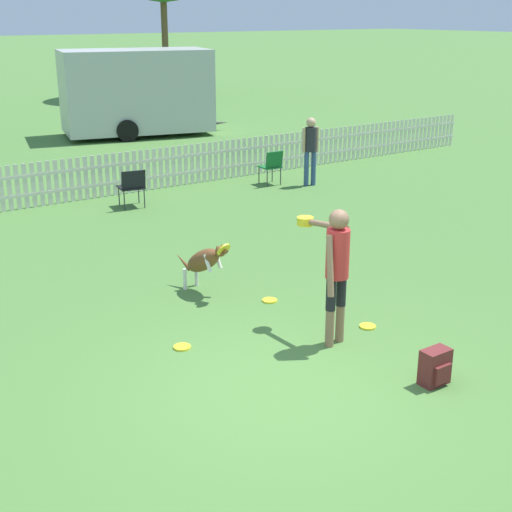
{
  "coord_description": "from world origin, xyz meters",
  "views": [
    {
      "loc": [
        -4.1,
        -5.48,
        3.88
      ],
      "look_at": [
        0.93,
        1.85,
        0.82
      ],
      "focal_mm": 50.0,
      "sensor_mm": 36.0,
      "label": 1
    }
  ],
  "objects_px": {
    "handler_person": "(335,260)",
    "spectator_standing": "(311,145)",
    "equipment_trailer": "(136,91)",
    "leaping_dog": "(204,261)",
    "folding_chair_blue_left": "(272,165)",
    "backpack_on_grass": "(435,367)",
    "folding_chair_center": "(132,185)",
    "frisbee_near_dog": "(270,300)",
    "frisbee_near_handler": "(368,326)",
    "frisbee_midfield": "(182,347)"
  },
  "relations": [
    {
      "from": "leaping_dog",
      "to": "frisbee_near_handler",
      "type": "bearing_deg",
      "value": 105.71
    },
    {
      "from": "handler_person",
      "to": "folding_chair_center",
      "type": "height_order",
      "value": "handler_person"
    },
    {
      "from": "leaping_dog",
      "to": "frisbee_near_handler",
      "type": "relative_size",
      "value": 5.27
    },
    {
      "from": "folding_chair_blue_left",
      "to": "folding_chair_center",
      "type": "distance_m",
      "value": 3.57
    },
    {
      "from": "frisbee_midfield",
      "to": "folding_chair_center",
      "type": "distance_m",
      "value": 6.76
    },
    {
      "from": "folding_chair_blue_left",
      "to": "leaping_dog",
      "type": "bearing_deg",
      "value": 49.77
    },
    {
      "from": "folding_chair_blue_left",
      "to": "handler_person",
      "type": "bearing_deg",
      "value": 62.98
    },
    {
      "from": "handler_person",
      "to": "leaping_dog",
      "type": "distance_m",
      "value": 2.41
    },
    {
      "from": "frisbee_near_handler",
      "to": "equipment_trailer",
      "type": "relative_size",
      "value": 0.04
    },
    {
      "from": "frisbee_near_dog",
      "to": "frisbee_midfield",
      "type": "bearing_deg",
      "value": -160.94
    },
    {
      "from": "frisbee_midfield",
      "to": "folding_chair_blue_left",
      "type": "xyz_separation_m",
      "value": [
        5.9,
        6.36,
        0.48
      ]
    },
    {
      "from": "equipment_trailer",
      "to": "handler_person",
      "type": "bearing_deg",
      "value": -93.95
    },
    {
      "from": "folding_chair_center",
      "to": "equipment_trailer",
      "type": "height_order",
      "value": "equipment_trailer"
    },
    {
      "from": "folding_chair_blue_left",
      "to": "equipment_trailer",
      "type": "height_order",
      "value": "equipment_trailer"
    },
    {
      "from": "handler_person",
      "to": "backpack_on_grass",
      "type": "xyz_separation_m",
      "value": [
        0.25,
        -1.44,
        -0.88
      ]
    },
    {
      "from": "frisbee_midfield",
      "to": "equipment_trailer",
      "type": "bearing_deg",
      "value": 66.29
    },
    {
      "from": "equipment_trailer",
      "to": "frisbee_near_handler",
      "type": "bearing_deg",
      "value": -91.75
    },
    {
      "from": "frisbee_midfield",
      "to": "spectator_standing",
      "type": "relative_size",
      "value": 0.14
    },
    {
      "from": "handler_person",
      "to": "backpack_on_grass",
      "type": "height_order",
      "value": "handler_person"
    },
    {
      "from": "frisbee_near_handler",
      "to": "equipment_trailer",
      "type": "height_order",
      "value": "equipment_trailer"
    },
    {
      "from": "frisbee_midfield",
      "to": "folding_chair_blue_left",
      "type": "distance_m",
      "value": 8.68
    },
    {
      "from": "frisbee_near_dog",
      "to": "frisbee_midfield",
      "type": "relative_size",
      "value": 1.0
    },
    {
      "from": "frisbee_near_dog",
      "to": "backpack_on_grass",
      "type": "relative_size",
      "value": 0.52
    },
    {
      "from": "leaping_dog",
      "to": "frisbee_near_dog",
      "type": "xyz_separation_m",
      "value": [
        0.6,
        -0.79,
        -0.48
      ]
    },
    {
      "from": "folding_chair_center",
      "to": "frisbee_near_dog",
      "type": "bearing_deg",
      "value": 93.49
    },
    {
      "from": "folding_chair_center",
      "to": "equipment_trailer",
      "type": "xyz_separation_m",
      "value": [
        4.1,
        8.31,
        0.95
      ]
    },
    {
      "from": "folding_chair_center",
      "to": "frisbee_midfield",
      "type": "bearing_deg",
      "value": 79.2
    },
    {
      "from": "handler_person",
      "to": "folding_chair_center",
      "type": "distance_m",
      "value": 7.29
    },
    {
      "from": "folding_chair_center",
      "to": "folding_chair_blue_left",
      "type": "bearing_deg",
      "value": -170.14
    },
    {
      "from": "folding_chair_blue_left",
      "to": "folding_chair_center",
      "type": "height_order",
      "value": "folding_chair_blue_left"
    },
    {
      "from": "frisbee_near_dog",
      "to": "frisbee_near_handler",
      "type": "bearing_deg",
      "value": -69.4
    },
    {
      "from": "frisbee_midfield",
      "to": "equipment_trailer",
      "type": "distance_m",
      "value": 16.05
    },
    {
      "from": "folding_chair_blue_left",
      "to": "spectator_standing",
      "type": "height_order",
      "value": "spectator_standing"
    },
    {
      "from": "frisbee_near_handler",
      "to": "backpack_on_grass",
      "type": "xyz_separation_m",
      "value": [
        -0.41,
        -1.51,
        0.19
      ]
    },
    {
      "from": "backpack_on_grass",
      "to": "frisbee_near_dog",
      "type": "bearing_deg",
      "value": 92.41
    },
    {
      "from": "leaping_dog",
      "to": "frisbee_midfield",
      "type": "xyz_separation_m",
      "value": [
        -1.14,
        -1.39,
        -0.48
      ]
    },
    {
      "from": "handler_person",
      "to": "spectator_standing",
      "type": "height_order",
      "value": "handler_person"
    },
    {
      "from": "spectator_standing",
      "to": "folding_chair_blue_left",
      "type": "bearing_deg",
      "value": -22.37
    },
    {
      "from": "frisbee_near_handler",
      "to": "folding_chair_blue_left",
      "type": "xyz_separation_m",
      "value": [
        3.62,
        7.19,
        0.48
      ]
    },
    {
      "from": "folding_chair_blue_left",
      "to": "frisbee_midfield",
      "type": "bearing_deg",
      "value": 50.7
    },
    {
      "from": "frisbee_midfield",
      "to": "folding_chair_center",
      "type": "bearing_deg",
      "value": 69.79
    },
    {
      "from": "spectator_standing",
      "to": "equipment_trailer",
      "type": "distance_m",
      "value": 8.83
    },
    {
      "from": "handler_person",
      "to": "leaping_dog",
      "type": "xyz_separation_m",
      "value": [
        -0.47,
        2.29,
        -0.58
      ]
    },
    {
      "from": "leaping_dog",
      "to": "equipment_trailer",
      "type": "distance_m",
      "value": 14.29
    },
    {
      "from": "folding_chair_blue_left",
      "to": "backpack_on_grass",
      "type": "bearing_deg",
      "value": 68.64
    },
    {
      "from": "leaping_dog",
      "to": "folding_chair_center",
      "type": "xyz_separation_m",
      "value": [
        1.19,
        4.94,
        -0.01
      ]
    },
    {
      "from": "handler_person",
      "to": "equipment_trailer",
      "type": "distance_m",
      "value": 16.28
    },
    {
      "from": "frisbee_near_dog",
      "to": "folding_chair_blue_left",
      "type": "relative_size",
      "value": 0.26
    },
    {
      "from": "handler_person",
      "to": "leaping_dog",
      "type": "bearing_deg",
      "value": 90.27
    },
    {
      "from": "spectator_standing",
      "to": "handler_person",
      "type": "bearing_deg",
      "value": 67.98
    }
  ]
}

